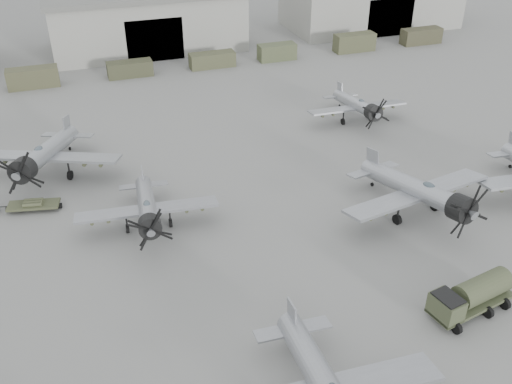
# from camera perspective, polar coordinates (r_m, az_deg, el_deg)

# --- Properties ---
(ground) EXTENTS (220.00, 220.00, 0.00)m
(ground) POSITION_cam_1_polar(r_m,az_deg,el_deg) (39.09, 5.28, -12.32)
(ground) COLOR slate
(ground) RESTS_ON ground
(hangar_center) EXTENTS (29.00, 14.80, 8.70)m
(hangar_center) POSITION_cam_1_polar(r_m,az_deg,el_deg) (91.06, -10.95, 16.66)
(hangar_center) COLOR gray
(hangar_center) RESTS_ON ground
(support_truck_2) EXTENTS (6.38, 2.20, 2.53)m
(support_truck_2) POSITION_cam_1_polar(r_m,az_deg,el_deg) (79.77, -21.41, 10.60)
(support_truck_2) COLOR #43432C
(support_truck_2) RESTS_ON ground
(support_truck_3) EXTENTS (5.99, 2.20, 2.05)m
(support_truck_3) POSITION_cam_1_polar(r_m,az_deg,el_deg) (80.11, -12.49, 11.93)
(support_truck_3) COLOR #383A26
(support_truck_3) RESTS_ON ground
(support_truck_4) EXTENTS (6.34, 2.20, 2.05)m
(support_truck_4) POSITION_cam_1_polar(r_m,az_deg,el_deg) (82.03, -4.40, 13.04)
(support_truck_4) COLOR #43452D
(support_truck_4) RESTS_ON ground
(support_truck_5) EXTENTS (5.45, 2.20, 2.30)m
(support_truck_5) POSITION_cam_1_polar(r_m,az_deg,el_deg) (84.80, 2.10, 13.82)
(support_truck_5) COLOR #444B31
(support_truck_5) RESTS_ON ground
(support_truck_6) EXTENTS (6.19, 2.20, 2.63)m
(support_truck_6) POSITION_cam_1_polar(r_m,az_deg,el_deg) (89.78, 9.81, 14.53)
(support_truck_6) COLOR #43452D
(support_truck_6) RESTS_ON ground
(support_truck_7) EXTENTS (6.38, 2.20, 2.36)m
(support_truck_7) POSITION_cam_1_polar(r_m,az_deg,el_deg) (95.74, 16.19, 14.75)
(support_truck_7) COLOR #3C3A27
(support_truck_7) RESTS_ON ground
(aircraft_mid_1) EXTENTS (11.57, 10.41, 4.61)m
(aircraft_mid_1) POSITION_cam_1_polar(r_m,az_deg,el_deg) (46.29, -10.83, -1.62)
(aircraft_mid_1) COLOR gray
(aircraft_mid_1) RESTS_ON ground
(aircraft_mid_2) EXTENTS (14.05, 12.64, 5.57)m
(aircraft_mid_2) POSITION_cam_1_polar(r_m,az_deg,el_deg) (48.70, 16.20, 0.02)
(aircraft_mid_2) COLOR #989AA0
(aircraft_mid_2) RESTS_ON ground
(aircraft_far_0) EXTENTS (13.67, 12.37, 5.56)m
(aircraft_far_0) POSITION_cam_1_polar(r_m,az_deg,el_deg) (55.92, -20.51, 3.49)
(aircraft_far_0) COLOR gray
(aircraft_far_0) RESTS_ON ground
(aircraft_far_1) EXTENTS (11.30, 10.17, 4.53)m
(aircraft_far_1) POSITION_cam_1_polar(r_m,az_deg,el_deg) (64.94, 10.24, 8.49)
(aircraft_far_1) COLOR #A0A2A8
(aircraft_far_1) RESTS_ON ground
(fuel_tanker) EXTENTS (6.66, 3.77, 2.46)m
(fuel_tanker) POSITION_cam_1_polar(r_m,az_deg,el_deg) (40.99, 20.77, -9.59)
(fuel_tanker) COLOR #3D432C
(fuel_tanker) RESTS_ON ground
(tug_trailer) EXTENTS (7.56, 2.88, 1.50)m
(tug_trailer) POSITION_cam_1_polar(r_m,az_deg,el_deg) (53.17, -24.13, -1.32)
(tug_trailer) COLOR #3E432B
(tug_trailer) RESTS_ON ground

